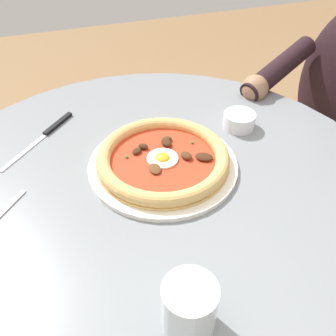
{
  "coord_description": "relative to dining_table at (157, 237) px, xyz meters",
  "views": [
    {
      "loc": [
        0.48,
        -0.14,
        1.24
      ],
      "look_at": [
        -0.04,
        0.04,
        0.76
      ],
      "focal_mm": 39.44,
      "sensor_mm": 36.0,
      "label": 1
    }
  ],
  "objects": [
    {
      "name": "dining_table",
      "position": [
        0.0,
        0.0,
        0.0
      ],
      "size": [
        0.97,
        0.97,
        0.75
      ],
      "color": "gray",
      "rests_on": "ground"
    },
    {
      "name": "pizza_on_plate",
      "position": [
        -0.06,
        0.04,
        0.16
      ],
      "size": [
        0.3,
        0.3,
        0.04
      ],
      "color": "white",
      "rests_on": "dining_table"
    },
    {
      "name": "water_glass",
      "position": [
        0.27,
        -0.04,
        0.18
      ],
      "size": [
        0.07,
        0.07,
        0.09
      ],
      "color": "silver",
      "rests_on": "dining_table"
    },
    {
      "name": "steak_knife",
      "position": [
        -0.26,
        -0.18,
        0.15
      ],
      "size": [
        0.18,
        0.17,
        0.01
      ],
      "color": "silver",
      "rests_on": "dining_table"
    },
    {
      "name": "ramekin_capers",
      "position": [
        -0.14,
        0.25,
        0.16
      ],
      "size": [
        0.07,
        0.07,
        0.04
      ],
      "color": "white",
      "rests_on": "dining_table"
    }
  ]
}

